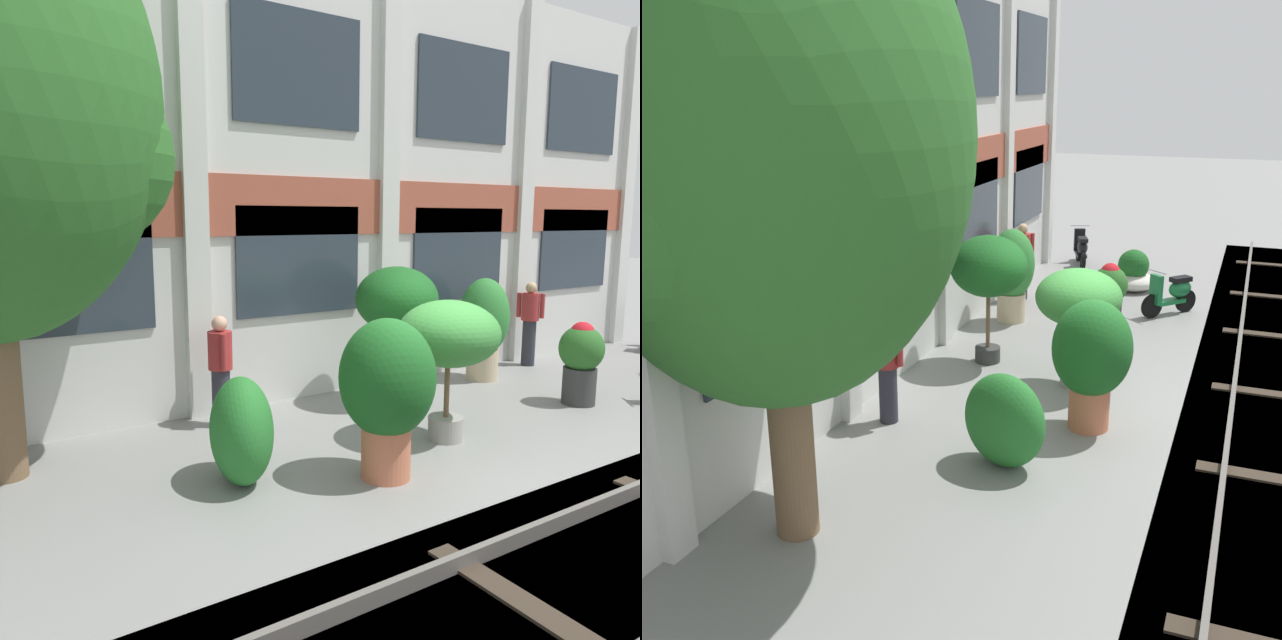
# 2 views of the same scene
# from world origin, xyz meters

# --- Properties ---
(ground_plane) EXTENTS (80.00, 80.00, 0.00)m
(ground_plane) POSITION_xyz_m (0.00, 0.00, 0.00)
(ground_plane) COLOR gray
(apartment_facade) EXTENTS (17.78, 0.64, 7.05)m
(apartment_facade) POSITION_xyz_m (-0.00, 3.41, 3.52)
(apartment_facade) COLOR silver
(apartment_facade) RESTS_ON ground
(potted_plant_low_pan) EXTENTS (1.28, 1.28, 2.18)m
(potted_plant_low_pan) POSITION_xyz_m (1.09, 2.06, 1.63)
(potted_plant_low_pan) COLOR #333333
(potted_plant_low_pan) RESTS_ON ground
(potted_plant_ribbed_drum) EXTENTS (1.08, 1.08, 1.83)m
(potted_plant_ribbed_drum) POSITION_xyz_m (-0.82, -0.10, 1.07)
(potted_plant_ribbed_drum) COLOR #B76647
(potted_plant_ribbed_drum) RESTS_ON ground
(potted_plant_fluted_column) EXTENTS (0.90, 0.90, 1.86)m
(potted_plant_fluted_column) POSITION_xyz_m (3.42, 2.40, 1.04)
(potted_plant_fluted_column) COLOR tan
(potted_plant_fluted_column) RESTS_ON ground
(potted_plant_tall_urn) EXTENTS (1.32, 1.32, 1.87)m
(potted_plant_tall_urn) POSITION_xyz_m (0.61, 0.43, 1.38)
(potted_plant_tall_urn) COLOR gray
(potted_plant_tall_urn) RESTS_ON ground
(potted_plant_glazed_jar) EXTENTS (0.68, 0.68, 1.32)m
(potted_plant_glazed_jar) POSITION_xyz_m (3.54, 0.49, 0.75)
(potted_plant_glazed_jar) COLOR #333333
(potted_plant_glazed_jar) RESTS_ON ground
(resident_by_doorway) EXTENTS (0.34, 0.52, 1.58)m
(resident_by_doorway) POSITION_xyz_m (-1.66, 2.56, 0.85)
(resident_by_doorway) COLOR #282833
(resident_by_doorway) RESTS_ON ground
(resident_watching_tracks) EXTENTS (0.34, 0.45, 1.67)m
(resident_watching_tracks) POSITION_xyz_m (5.03, 2.68, 0.90)
(resident_watching_tracks) COLOR #282833
(resident_watching_tracks) RESTS_ON ground
(topiary_hedge) EXTENTS (1.02, 1.29, 1.20)m
(topiary_hedge) POSITION_xyz_m (-2.25, 0.66, 0.60)
(topiary_hedge) COLOR #236B28
(topiary_hedge) RESTS_ON ground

